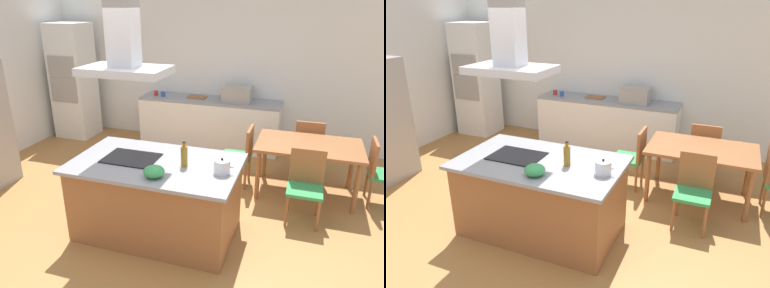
# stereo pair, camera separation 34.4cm
# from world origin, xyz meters

# --- Properties ---
(ground) EXTENTS (16.00, 16.00, 0.00)m
(ground) POSITION_xyz_m (0.00, 1.50, 0.00)
(ground) COLOR #AD753D
(wall_back) EXTENTS (7.20, 0.10, 2.70)m
(wall_back) POSITION_xyz_m (0.00, 3.25, 1.35)
(wall_back) COLOR white
(wall_back) RESTS_ON ground
(kitchen_island) EXTENTS (1.86, 1.12, 0.90)m
(kitchen_island) POSITION_xyz_m (0.00, 0.00, 0.45)
(kitchen_island) COLOR #995B33
(kitchen_island) RESTS_ON ground
(cooktop) EXTENTS (0.60, 0.44, 0.01)m
(cooktop) POSITION_xyz_m (-0.30, 0.00, 0.91)
(cooktop) COLOR black
(cooktop) RESTS_ON kitchen_island
(tea_kettle) EXTENTS (0.22, 0.17, 0.17)m
(tea_kettle) POSITION_xyz_m (0.76, -0.04, 0.97)
(tea_kettle) COLOR silver
(tea_kettle) RESTS_ON kitchen_island
(olive_oil_bottle) EXTENTS (0.07, 0.07, 0.28)m
(olive_oil_bottle) POSITION_xyz_m (0.33, 0.00, 1.02)
(olive_oil_bottle) COLOR olive
(olive_oil_bottle) RESTS_ON kitchen_island
(mixing_bowl) EXTENTS (0.22, 0.22, 0.12)m
(mixing_bowl) POSITION_xyz_m (0.13, -0.34, 0.96)
(mixing_bowl) COLOR #33934C
(mixing_bowl) RESTS_ON kitchen_island
(back_counter) EXTENTS (2.57, 0.62, 0.90)m
(back_counter) POSITION_xyz_m (-0.19, 2.88, 0.45)
(back_counter) COLOR white
(back_counter) RESTS_ON ground
(countertop_microwave) EXTENTS (0.50, 0.38, 0.28)m
(countertop_microwave) POSITION_xyz_m (0.32, 2.88, 1.04)
(countertop_microwave) COLOR #9E9993
(countertop_microwave) RESTS_ON back_counter
(coffee_mug_red) EXTENTS (0.08, 0.08, 0.09)m
(coffee_mug_red) POSITION_xyz_m (-1.24, 2.85, 0.95)
(coffee_mug_red) COLOR red
(coffee_mug_red) RESTS_ON back_counter
(coffee_mug_blue) EXTENTS (0.08, 0.08, 0.09)m
(coffee_mug_blue) POSITION_xyz_m (-1.07, 2.81, 0.95)
(coffee_mug_blue) COLOR #2D56B2
(coffee_mug_blue) RESTS_ON back_counter
(cutting_board) EXTENTS (0.34, 0.24, 0.02)m
(cutting_board) POSITION_xyz_m (-0.44, 2.93, 0.91)
(cutting_board) COLOR #995B33
(cutting_board) RESTS_ON back_counter
(wall_oven_stack) EXTENTS (0.70, 0.66, 2.20)m
(wall_oven_stack) POSITION_xyz_m (-2.90, 2.65, 1.10)
(wall_oven_stack) COLOR white
(wall_oven_stack) RESTS_ON ground
(dining_table) EXTENTS (1.40, 0.90, 0.75)m
(dining_table) POSITION_xyz_m (1.61, 1.51, 0.67)
(dining_table) COLOR #995B33
(dining_table) RESTS_ON ground
(chair_facing_back_wall) EXTENTS (0.42, 0.42, 0.89)m
(chair_facing_back_wall) POSITION_xyz_m (1.61, 2.17, 0.51)
(chair_facing_back_wall) COLOR #33934C
(chair_facing_back_wall) RESTS_ON ground
(chair_facing_island) EXTENTS (0.42, 0.42, 0.89)m
(chair_facing_island) POSITION_xyz_m (1.61, 0.84, 0.51)
(chair_facing_island) COLOR #33934C
(chair_facing_island) RESTS_ON ground
(chair_at_right_end) EXTENTS (0.42, 0.42, 0.89)m
(chair_at_right_end) POSITION_xyz_m (2.52, 1.51, 0.51)
(chair_at_right_end) COLOR #33934C
(chair_at_right_end) RESTS_ON ground
(chair_at_left_end) EXTENTS (0.42, 0.42, 0.89)m
(chair_at_left_end) POSITION_xyz_m (0.69, 1.51, 0.51)
(chair_at_left_end) COLOR #33934C
(chair_at_left_end) RESTS_ON ground
(range_hood) EXTENTS (0.90, 0.55, 0.78)m
(range_hood) POSITION_xyz_m (-0.30, 0.00, 2.10)
(range_hood) COLOR #ADADB2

